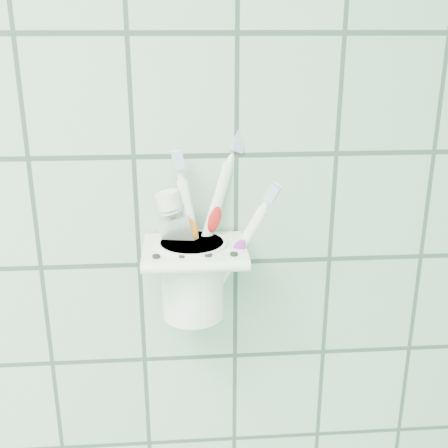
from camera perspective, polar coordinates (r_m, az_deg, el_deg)
name	(u,v)px	position (r m, az deg, el deg)	size (l,w,h in m)	color
holder_bracket	(195,252)	(0.65, -3.01, -2.86)	(0.12, 0.10, 0.04)	white
cup	(193,276)	(0.66, -3.20, -5.27)	(0.08, 0.08, 0.09)	white
toothbrush_pink	(206,232)	(0.64, -1.81, -0.78)	(0.04, 0.03, 0.19)	white
toothbrush_blue	(183,222)	(0.63, -4.22, 0.23)	(0.07, 0.07, 0.22)	white
toothbrush_orange	(203,238)	(0.64, -2.12, -1.44)	(0.08, 0.03, 0.17)	white
toothpaste_tube	(195,238)	(0.66, -2.94, -1.48)	(0.06, 0.04, 0.15)	silver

